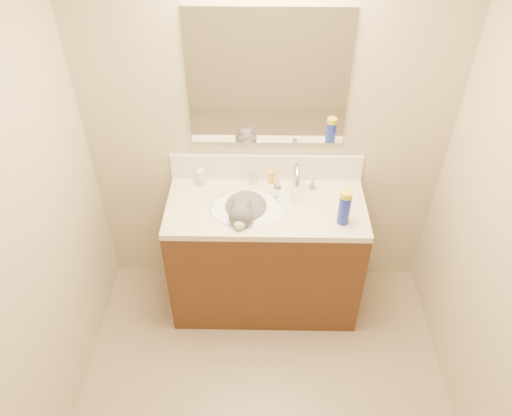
{
  "coord_description": "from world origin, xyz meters",
  "views": [
    {
      "loc": [
        -0.02,
        -1.31,
        2.78
      ],
      "look_at": [
        -0.06,
        0.92,
        0.88
      ],
      "focal_mm": 35.0,
      "sensor_mm": 36.0,
      "label": 1
    }
  ],
  "objects_px": {
    "cat": "(245,213)",
    "faucet": "(296,180)",
    "pill_bottle": "(201,177)",
    "spray_can": "(344,210)",
    "vanity_cabinet": "(265,258)",
    "silver_jar": "(254,179)",
    "amber_bottle": "(271,177)",
    "basin": "(246,217)"
  },
  "relations": [
    {
      "from": "faucet",
      "to": "pill_bottle",
      "type": "relative_size",
      "value": 2.69
    },
    {
      "from": "pill_bottle",
      "to": "cat",
      "type": "bearing_deg",
      "value": -40.04
    },
    {
      "from": "cat",
      "to": "spray_can",
      "type": "bearing_deg",
      "value": -2.56
    },
    {
      "from": "pill_bottle",
      "to": "faucet",
      "type": "bearing_deg",
      "value": -6.41
    },
    {
      "from": "amber_bottle",
      "to": "spray_can",
      "type": "xyz_separation_m",
      "value": [
        0.41,
        -0.36,
        0.05
      ]
    },
    {
      "from": "vanity_cabinet",
      "to": "basin",
      "type": "height_order",
      "value": "basin"
    },
    {
      "from": "amber_bottle",
      "to": "spray_can",
      "type": "height_order",
      "value": "spray_can"
    },
    {
      "from": "basin",
      "to": "amber_bottle",
      "type": "height_order",
      "value": "amber_bottle"
    },
    {
      "from": "basin",
      "to": "amber_bottle",
      "type": "distance_m",
      "value": 0.31
    },
    {
      "from": "silver_jar",
      "to": "spray_can",
      "type": "relative_size",
      "value": 0.32
    },
    {
      "from": "silver_jar",
      "to": "spray_can",
      "type": "xyz_separation_m",
      "value": [
        0.52,
        -0.36,
        0.06
      ]
    },
    {
      "from": "vanity_cabinet",
      "to": "cat",
      "type": "xyz_separation_m",
      "value": [
        -0.12,
        -0.04,
        0.42
      ]
    },
    {
      "from": "amber_bottle",
      "to": "spray_can",
      "type": "relative_size",
      "value": 0.49
    },
    {
      "from": "faucet",
      "to": "cat",
      "type": "relative_size",
      "value": 0.67
    },
    {
      "from": "cat",
      "to": "spray_can",
      "type": "xyz_separation_m",
      "value": [
        0.56,
        -0.11,
        0.12
      ]
    },
    {
      "from": "vanity_cabinet",
      "to": "faucet",
      "type": "distance_m",
      "value": 0.58
    },
    {
      "from": "cat",
      "to": "silver_jar",
      "type": "relative_size",
      "value": 6.9
    },
    {
      "from": "cat",
      "to": "pill_bottle",
      "type": "xyz_separation_m",
      "value": [
        -0.29,
        0.24,
        0.08
      ]
    },
    {
      "from": "spray_can",
      "to": "basin",
      "type": "bearing_deg",
      "value": 168.63
    },
    {
      "from": "cat",
      "to": "pill_bottle",
      "type": "height_order",
      "value": "cat"
    },
    {
      "from": "vanity_cabinet",
      "to": "silver_jar",
      "type": "relative_size",
      "value": 19.86
    },
    {
      "from": "faucet",
      "to": "amber_bottle",
      "type": "bearing_deg",
      "value": 151.24
    },
    {
      "from": "basin",
      "to": "spray_can",
      "type": "bearing_deg",
      "value": -11.37
    },
    {
      "from": "vanity_cabinet",
      "to": "silver_jar",
      "type": "distance_m",
      "value": 0.53
    },
    {
      "from": "silver_jar",
      "to": "spray_can",
      "type": "bearing_deg",
      "value": -34.74
    },
    {
      "from": "spray_can",
      "to": "pill_bottle",
      "type": "bearing_deg",
      "value": 157.81
    },
    {
      "from": "basin",
      "to": "faucet",
      "type": "bearing_deg",
      "value": 29.12
    },
    {
      "from": "cat",
      "to": "faucet",
      "type": "bearing_deg",
      "value": 37.9
    },
    {
      "from": "silver_jar",
      "to": "spray_can",
      "type": "distance_m",
      "value": 0.63
    },
    {
      "from": "pill_bottle",
      "to": "vanity_cabinet",
      "type": "bearing_deg",
      "value": -26.45
    },
    {
      "from": "basin",
      "to": "pill_bottle",
      "type": "xyz_separation_m",
      "value": [
        -0.29,
        0.23,
        0.12
      ]
    },
    {
      "from": "cat",
      "to": "amber_bottle",
      "type": "distance_m",
      "value": 0.31
    },
    {
      "from": "cat",
      "to": "silver_jar",
      "type": "height_order",
      "value": "cat"
    },
    {
      "from": "cat",
      "to": "spray_can",
      "type": "height_order",
      "value": "spray_can"
    },
    {
      "from": "faucet",
      "to": "spray_can",
      "type": "distance_m",
      "value": 0.38
    },
    {
      "from": "vanity_cabinet",
      "to": "faucet",
      "type": "relative_size",
      "value": 4.29
    },
    {
      "from": "pill_bottle",
      "to": "silver_jar",
      "type": "distance_m",
      "value": 0.33
    },
    {
      "from": "basin",
      "to": "silver_jar",
      "type": "xyz_separation_m",
      "value": [
        0.04,
        0.25,
        0.1
      ]
    },
    {
      "from": "basin",
      "to": "cat",
      "type": "xyz_separation_m",
      "value": [
        -0.0,
        -0.01,
        0.04
      ]
    },
    {
      "from": "faucet",
      "to": "cat",
      "type": "distance_m",
      "value": 0.37
    },
    {
      "from": "vanity_cabinet",
      "to": "faucet",
      "type": "bearing_deg",
      "value": 37.29
    },
    {
      "from": "vanity_cabinet",
      "to": "silver_jar",
      "type": "bearing_deg",
      "value": 110.18
    }
  ]
}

